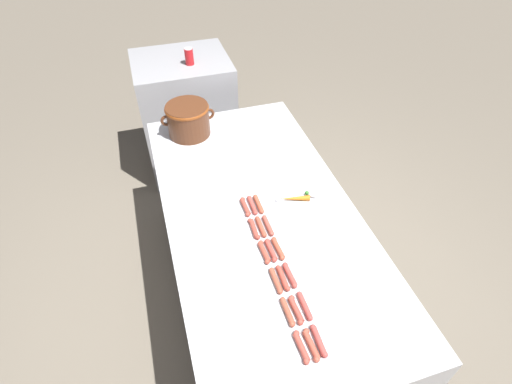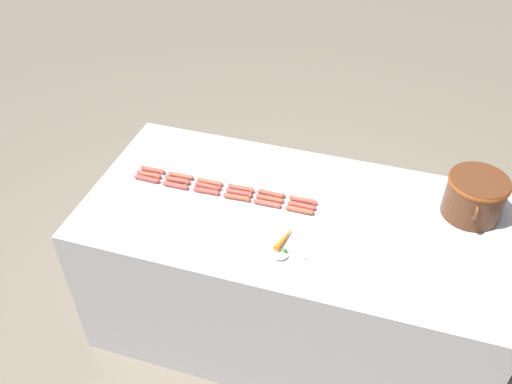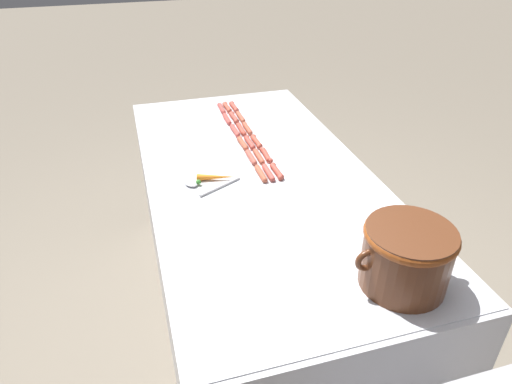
% 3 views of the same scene
% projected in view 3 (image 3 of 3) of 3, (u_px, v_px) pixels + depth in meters
% --- Properties ---
extents(ground_plane, '(20.00, 20.00, 0.00)m').
position_uv_depth(ground_plane, '(258.00, 309.00, 2.57)').
color(ground_plane, '#756B5B').
extents(griddle_counter, '(1.01, 2.06, 0.88)m').
position_uv_depth(griddle_counter, '(259.00, 248.00, 2.34)').
color(griddle_counter, '#BCBCC1').
rests_on(griddle_counter, ground_plane).
extents(hot_dog_0, '(0.03, 0.14, 0.03)m').
position_uv_depth(hot_dog_0, '(234.00, 107.00, 2.76)').
color(hot_dog_0, '#B9493C').
rests_on(hot_dog_0, griddle_counter).
extents(hot_dog_1, '(0.03, 0.14, 0.03)m').
position_uv_depth(hot_dog_1, '(240.00, 117.00, 2.63)').
color(hot_dog_1, '#AC513B').
rests_on(hot_dog_1, griddle_counter).
extents(hot_dog_2, '(0.03, 0.14, 0.03)m').
position_uv_depth(hot_dog_2, '(247.00, 128.00, 2.49)').
color(hot_dog_2, '#AF503A').
rests_on(hot_dog_2, griddle_counter).
extents(hot_dog_3, '(0.03, 0.14, 0.03)m').
position_uv_depth(hot_dog_3, '(256.00, 141.00, 2.35)').
color(hot_dog_3, '#B34938').
rests_on(hot_dog_3, griddle_counter).
extents(hot_dog_4, '(0.03, 0.14, 0.03)m').
position_uv_depth(hot_dog_4, '(266.00, 155.00, 2.22)').
color(hot_dog_4, '#B14538').
rests_on(hot_dog_4, griddle_counter).
extents(hot_dog_5, '(0.03, 0.14, 0.03)m').
position_uv_depth(hot_dog_5, '(277.00, 171.00, 2.09)').
color(hot_dog_5, '#AF4639').
rests_on(hot_dog_5, griddle_counter).
extents(hot_dog_6, '(0.03, 0.14, 0.03)m').
position_uv_depth(hot_dog_6, '(227.00, 107.00, 2.75)').
color(hot_dog_6, '#B24F3C').
rests_on(hot_dog_6, griddle_counter).
extents(hot_dog_7, '(0.03, 0.14, 0.03)m').
position_uv_depth(hot_dog_7, '(234.00, 118.00, 2.62)').
color(hot_dog_7, '#AB473B').
rests_on(hot_dog_7, griddle_counter).
extents(hot_dog_8, '(0.03, 0.14, 0.03)m').
position_uv_depth(hot_dog_8, '(241.00, 129.00, 2.48)').
color(hot_dog_8, '#B64739').
rests_on(hot_dog_8, griddle_counter).
extents(hot_dog_9, '(0.03, 0.14, 0.03)m').
position_uv_depth(hot_dog_9, '(250.00, 143.00, 2.34)').
color(hot_dog_9, '#B3463C').
rests_on(hot_dog_9, griddle_counter).
extents(hot_dog_10, '(0.03, 0.14, 0.03)m').
position_uv_depth(hot_dog_10, '(259.00, 156.00, 2.21)').
color(hot_dog_10, '#B04E39').
rests_on(hot_dog_10, griddle_counter).
extents(hot_dog_11, '(0.03, 0.14, 0.03)m').
position_uv_depth(hot_dog_11, '(268.00, 173.00, 2.08)').
color(hot_dog_11, '#B44940').
rests_on(hot_dog_11, griddle_counter).
extents(hot_dog_12, '(0.03, 0.14, 0.03)m').
position_uv_depth(hot_dog_12, '(221.00, 108.00, 2.74)').
color(hot_dog_12, '#B54640').
rests_on(hot_dog_12, griddle_counter).
extents(hot_dog_13, '(0.03, 0.14, 0.03)m').
position_uv_depth(hot_dog_13, '(227.00, 119.00, 2.60)').
color(hot_dog_13, '#B5453F').
rests_on(hot_dog_13, griddle_counter).
extents(hot_dog_14, '(0.03, 0.14, 0.03)m').
position_uv_depth(hot_dog_14, '(235.00, 131.00, 2.47)').
color(hot_dog_14, '#B0453E').
rests_on(hot_dog_14, griddle_counter).
extents(hot_dog_15, '(0.03, 0.14, 0.03)m').
position_uv_depth(hot_dog_15, '(242.00, 143.00, 2.33)').
color(hot_dog_15, '#AC4F38').
rests_on(hot_dog_15, griddle_counter).
extents(hot_dog_16, '(0.03, 0.14, 0.03)m').
position_uv_depth(hot_dog_16, '(251.00, 157.00, 2.21)').
color(hot_dog_16, '#AB4E40').
rests_on(hot_dog_16, griddle_counter).
extents(hot_dog_17, '(0.03, 0.14, 0.03)m').
position_uv_depth(hot_dog_17, '(260.00, 174.00, 2.07)').
color(hot_dog_17, '#AE5139').
rests_on(hot_dog_17, griddle_counter).
extents(bean_pot, '(0.36, 0.29, 0.21)m').
position_uv_depth(bean_pot, '(407.00, 254.00, 1.43)').
color(bean_pot, '#562D19').
rests_on(bean_pot, griddle_counter).
extents(serving_spoon, '(0.26, 0.16, 0.02)m').
position_uv_depth(serving_spoon, '(201.00, 184.00, 2.00)').
color(serving_spoon, '#B7B7BC').
rests_on(serving_spoon, griddle_counter).
extents(carrot, '(0.18, 0.07, 0.03)m').
position_uv_depth(carrot, '(215.00, 177.00, 2.04)').
color(carrot, orange).
rests_on(carrot, griddle_counter).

